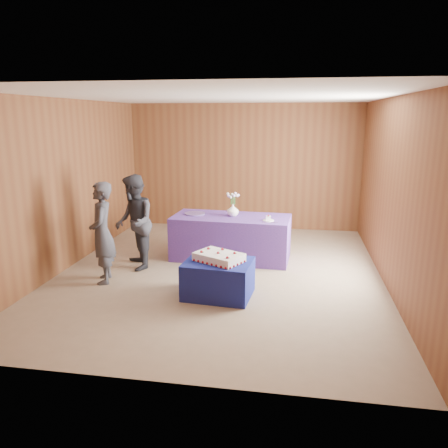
% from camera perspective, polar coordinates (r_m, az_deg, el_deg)
% --- Properties ---
extents(ground, '(6.00, 6.00, 0.00)m').
position_cam_1_polar(ground, '(7.00, -0.55, -6.35)').
color(ground, gray).
rests_on(ground, ground).
extents(room_shell, '(5.04, 6.04, 2.72)m').
position_cam_1_polar(room_shell, '(6.60, -0.58, 8.51)').
color(room_shell, brown).
rests_on(room_shell, ground).
extents(cake_table, '(0.96, 0.78, 0.50)m').
position_cam_1_polar(cake_table, '(6.05, -0.74, -7.14)').
color(cake_table, navy).
rests_on(cake_table, ground).
extents(serving_table, '(2.05, 1.01, 0.75)m').
position_cam_1_polar(serving_table, '(7.58, 0.93, -1.77)').
color(serving_table, '#653799').
rests_on(serving_table, ground).
extents(sheet_cake, '(0.77, 0.68, 0.15)m').
position_cam_1_polar(sheet_cake, '(5.96, -0.67, -4.35)').
color(sheet_cake, white).
rests_on(sheet_cake, cake_table).
extents(vase, '(0.23, 0.23, 0.21)m').
position_cam_1_polar(vase, '(7.50, 1.17, 1.82)').
color(vase, white).
rests_on(vase, serving_table).
extents(flower_spray, '(0.23, 0.22, 0.17)m').
position_cam_1_polar(flower_spray, '(7.45, 1.18, 3.70)').
color(flower_spray, '#2F6F2C').
rests_on(flower_spray, vase).
extents(platter, '(0.49, 0.49, 0.02)m').
position_cam_1_polar(platter, '(7.68, -3.83, 1.36)').
color(platter, '#644B96').
rests_on(platter, serving_table).
extents(plate, '(0.20, 0.20, 0.01)m').
position_cam_1_polar(plate, '(7.22, 5.81, 0.48)').
color(plate, white).
rests_on(plate, serving_table).
extents(cake_slice, '(0.09, 0.08, 0.09)m').
position_cam_1_polar(cake_slice, '(7.21, 5.82, 0.80)').
color(cake_slice, white).
rests_on(cake_slice, plate).
extents(knife, '(0.26, 0.09, 0.00)m').
position_cam_1_polar(knife, '(7.10, 6.06, 0.22)').
color(knife, silver).
rests_on(knife, serving_table).
extents(guest_left, '(0.53, 0.64, 1.51)m').
position_cam_1_polar(guest_left, '(6.65, -15.64, -1.14)').
color(guest_left, '#393A43').
rests_on(guest_left, ground).
extents(guest_right, '(0.86, 0.93, 1.54)m').
position_cam_1_polar(guest_right, '(7.13, -11.64, 0.20)').
color(guest_right, '#30313A').
rests_on(guest_right, ground).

